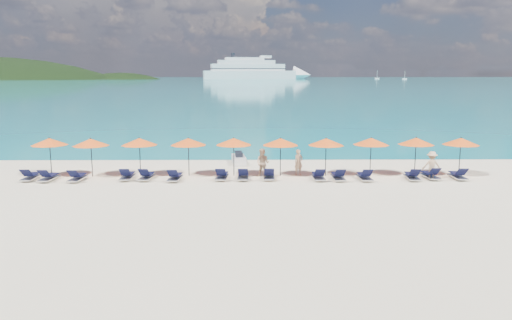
{
  "coord_description": "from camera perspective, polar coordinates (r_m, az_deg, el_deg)",
  "views": [
    {
      "loc": [
        -0.31,
        -24.23,
        5.89
      ],
      "look_at": [
        0.0,
        3.0,
        1.2
      ],
      "focal_mm": 35.0,
      "sensor_mm": 36.0,
      "label": 1
    }
  ],
  "objects": [
    {
      "name": "lounger_4",
      "position": [
        28.87,
        -12.39,
        -1.75
      ],
      "size": [
        0.72,
        1.73,
        0.66
      ],
      "rotation": [
        0.0,
        0.0,
        -0.06
      ],
      "color": "silver",
      "rests_on": "ground"
    },
    {
      "name": "cruise_ship",
      "position": [
        604.94,
        0.34,
        10.12
      ],
      "size": [
        132.28,
        42.89,
        36.38
      ],
      "rotation": [
        0.0,
        0.0,
        0.17
      ],
      "color": "silver",
      "rests_on": "ground"
    },
    {
      "name": "umbrella_2",
      "position": [
        29.82,
        -13.19,
        2.05
      ],
      "size": [
        2.1,
        2.1,
        2.28
      ],
      "color": "black",
      "rests_on": "ground"
    },
    {
      "name": "lounger_2",
      "position": [
        29.56,
        -19.74,
        -1.84
      ],
      "size": [
        0.69,
        1.72,
        0.66
      ],
      "rotation": [
        0.0,
        0.0,
        -0.04
      ],
      "color": "silver",
      "rests_on": "ground"
    },
    {
      "name": "umbrella_9",
      "position": [
        31.52,
        22.38,
        1.98
      ],
      "size": [
        2.1,
        2.1,
        2.28
      ],
      "color": "black",
      "rests_on": "ground"
    },
    {
      "name": "lounger_8",
      "position": [
        28.31,
        1.49,
        -1.75
      ],
      "size": [
        0.66,
        1.71,
        0.66
      ],
      "rotation": [
        0.0,
        0.0,
        -0.02
      ],
      "color": "silver",
      "rests_on": "ground"
    },
    {
      "name": "lounger_5",
      "position": [
        28.31,
        -9.25,
        -1.88
      ],
      "size": [
        0.73,
        1.74,
        0.66
      ],
      "rotation": [
        0.0,
        0.0,
        -0.07
      ],
      "color": "silver",
      "rests_on": "ground"
    },
    {
      "name": "beachgoer_b",
      "position": [
        28.8,
        0.77,
        -0.35
      ],
      "size": [
        0.93,
        0.77,
        1.66
      ],
      "primitive_type": "imported",
      "rotation": [
        0.0,
        0.0,
        -0.44
      ],
      "color": "tan",
      "rests_on": "ground"
    },
    {
      "name": "lounger_12",
      "position": [
        29.51,
        17.43,
        -1.73
      ],
      "size": [
        0.75,
        1.74,
        0.66
      ],
      "rotation": [
        0.0,
        0.0,
        -0.08
      ],
      "color": "silver",
      "rests_on": "ground"
    },
    {
      "name": "sailboat_near",
      "position": [
        596.99,
        16.62,
        8.91
      ],
      "size": [
        5.18,
        1.73,
        9.49
      ],
      "color": "silver",
      "rests_on": "ground"
    },
    {
      "name": "lounger_3",
      "position": [
        29.15,
        -14.5,
        -1.73
      ],
      "size": [
        0.65,
        1.71,
        0.66
      ],
      "rotation": [
        0.0,
        0.0,
        0.02
      ],
      "color": "silver",
      "rests_on": "ground"
    },
    {
      "name": "lounger_11",
      "position": [
        28.72,
        12.3,
        -1.81
      ],
      "size": [
        0.66,
        1.71,
        0.66
      ],
      "rotation": [
        0.0,
        0.0,
        0.02
      ],
      "color": "silver",
      "rests_on": "ground"
    },
    {
      "name": "umbrella_6",
      "position": [
        29.23,
        8.02,
        2.06
      ],
      "size": [
        2.1,
        2.1,
        2.28
      ],
      "color": "black",
      "rests_on": "ground"
    },
    {
      "name": "sailboat_far",
      "position": [
        637.56,
        13.66,
        9.07
      ],
      "size": [
        5.51,
        1.84,
        10.1
      ],
      "color": "silver",
      "rests_on": "ground"
    },
    {
      "name": "umbrella_7",
      "position": [
        29.93,
        13.03,
        2.09
      ],
      "size": [
        2.1,
        2.1,
        2.28
      ],
      "color": "black",
      "rests_on": "ground"
    },
    {
      "name": "beachgoer_a",
      "position": [
        29.53,
        4.89,
        -0.26
      ],
      "size": [
        0.66,
        0.57,
        1.53
      ],
      "primitive_type": "imported",
      "rotation": [
        0.0,
        0.0,
        0.44
      ],
      "color": "tan",
      "rests_on": "ground"
    },
    {
      "name": "umbrella_0",
      "position": [
        31.43,
        -22.54,
        1.95
      ],
      "size": [
        2.1,
        2.1,
        2.28
      ],
      "color": "black",
      "rests_on": "ground"
    },
    {
      "name": "umbrella_5",
      "position": [
        29.0,
        2.82,
        2.09
      ],
      "size": [
        2.1,
        2.1,
        2.28
      ],
      "color": "black",
      "rests_on": "ground"
    },
    {
      "name": "lounger_0",
      "position": [
        30.8,
        -24.35,
        -1.69
      ],
      "size": [
        0.64,
        1.71,
        0.66
      ],
      "rotation": [
        0.0,
        0.0,
        0.01
      ],
      "color": "silver",
      "rests_on": "ground"
    },
    {
      "name": "umbrella_4",
      "position": [
        29.11,
        -2.57,
        2.12
      ],
      "size": [
        2.1,
        2.1,
        2.28
      ],
      "color": "black",
      "rests_on": "ground"
    },
    {
      "name": "lounger_1",
      "position": [
        30.21,
        -22.6,
        -1.78
      ],
      "size": [
        0.71,
        1.73,
        0.66
      ],
      "rotation": [
        0.0,
        0.0,
        -0.06
      ],
      "color": "silver",
      "rests_on": "ground"
    },
    {
      "name": "umbrella_8",
      "position": [
        30.72,
        17.83,
        2.06
      ],
      "size": [
        2.1,
        2.1,
        2.28
      ],
      "color": "black",
      "rests_on": "ground"
    },
    {
      "name": "umbrella_3",
      "position": [
        29.29,
        -7.74,
        2.09
      ],
      "size": [
        2.1,
        2.1,
        2.28
      ],
      "color": "black",
      "rests_on": "ground"
    },
    {
      "name": "headland_small",
      "position": [
        604.48,
        -15.06,
        5.57
      ],
      "size": [
        162.0,
        126.0,
        85.5
      ],
      "color": "black",
      "rests_on": "ground"
    },
    {
      "name": "ground",
      "position": [
        24.94,
        0.08,
        -3.89
      ],
      "size": [
        1400.0,
        1400.0,
        0.0
      ],
      "primitive_type": "plane",
      "color": "beige"
    },
    {
      "name": "lounger_7",
      "position": [
        28.28,
        -1.47,
        -1.77
      ],
      "size": [
        0.65,
        1.71,
        0.66
      ],
      "rotation": [
        0.0,
        0.0,
        -0.02
      ],
      "color": "silver",
      "rests_on": "ground"
    },
    {
      "name": "sea",
      "position": [
        684.25,
        -0.64,
        9.29
      ],
      "size": [
        1600.0,
        1300.0,
        0.01
      ],
      "primitive_type": "cube",
      "color": "#1FA9B2",
      "rests_on": "ground"
    },
    {
      "name": "lounger_13",
      "position": [
        30.12,
        19.3,
        -1.61
      ],
      "size": [
        0.73,
        1.74,
        0.66
      ],
      "rotation": [
        0.0,
        0.0,
        0.07
      ],
      "color": "silver",
      "rests_on": "ground"
    },
    {
      "name": "jetski",
      "position": [
        33.19,
        -1.98,
        0.11
      ],
      "size": [
        1.05,
        2.27,
        0.78
      ],
      "rotation": [
        0.0,
        0.0,
        0.11
      ],
      "color": "silver",
      "rests_on": "ground"
    },
    {
      "name": "beachgoer_c",
      "position": [
        29.87,
        19.43,
        -0.59
      ],
      "size": [
        1.1,
        0.65,
        1.61
      ],
      "primitive_type": "imported",
      "rotation": [
        0.0,
        0.0,
        2.98
      ],
      "color": "tan",
      "rests_on": "ground"
    },
    {
      "name": "lounger_9",
      "position": [
        28.36,
        7.14,
        -1.8
      ],
      "size": [
        0.64,
        1.71,
        0.66
      ],
      "rotation": [
        0.0,
        0.0,
        0.01
      ],
      "color": "silver",
      "rests_on": "ground"
    },
    {
      "name": "lounger_6",
      "position": [
        28.31,
        -3.92,
        -1.77
      ],
      "size": [
        0.73,
        1.74,
        0.66
      ],
      "rotation": [
        0.0,
        0.0,
        -0.07
      ],
      "color": "silver",
      "rests_on": "ground"
    },
    {
      "name": "umbrella_1",
      "position": [
        30.33,
        -18.37,
        1.94
      ],
      "size": [
        2.1,
        2.1,
        2.28
      ],
      "color": "black",
      "rests_on": "ground"
    },
    {
      "name": "lounger_10",
      "position": [
        28.44,
        9.39,
        -1.83
      ],
      "size": [
        0.64,
        1.71,
        0.66
      ],
      "rotation": [
        0.0,
        0.0,
        0.01
      ],
      "color": "silver",
      "rests_on": "ground"
    },
    {
      "name": "lounger_14",
      "position": [
        30.59,
        22.08,
        -1.61
      ],
      "size": [
        0.65,
        1.71,
        0.66
      ],
      "rotation": [
        0.0,
        0.0,
        -0.02
      ],
      "color": "silver",
      "rests_on": "ground"
    }
  ]
}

